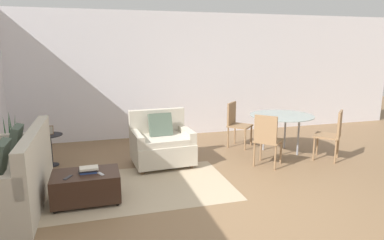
{
  "coord_description": "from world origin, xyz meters",
  "views": [
    {
      "loc": [
        -1.61,
        -3.65,
        1.98
      ],
      "look_at": [
        -0.0,
        1.92,
        0.75
      ],
      "focal_mm": 32.0,
      "sensor_mm": 36.0,
      "label": 1
    }
  ],
  "objects_px": {
    "dining_chair_near_left": "(267,137)",
    "side_table": "(51,144)",
    "dining_chair_far_left": "(236,121)",
    "ottoman": "(86,186)",
    "tv_remote_secondary": "(101,174)",
    "picture_frame": "(49,130)",
    "dining_table": "(282,119)",
    "tv_remote_primary": "(68,177)",
    "dining_chair_near_right": "(333,132)",
    "book_stack": "(89,170)",
    "couch": "(8,181)",
    "armchair": "(162,144)",
    "potted_plant": "(15,158)"
  },
  "relations": [
    {
      "from": "dining_chair_near_left",
      "to": "side_table",
      "type": "bearing_deg",
      "value": 163.01
    },
    {
      "from": "dining_chair_far_left",
      "to": "side_table",
      "type": "bearing_deg",
      "value": -176.27
    },
    {
      "from": "ottoman",
      "to": "dining_chair_far_left",
      "type": "xyz_separation_m",
      "value": [
        2.9,
        1.86,
        0.3
      ]
    },
    {
      "from": "side_table",
      "to": "tv_remote_secondary",
      "type": "bearing_deg",
      "value": -65.8
    },
    {
      "from": "picture_frame",
      "to": "dining_table",
      "type": "distance_m",
      "value": 4.16
    },
    {
      "from": "tv_remote_primary",
      "to": "dining_chair_near_right",
      "type": "bearing_deg",
      "value": 8.74
    },
    {
      "from": "book_stack",
      "to": "dining_chair_near_left",
      "type": "xyz_separation_m",
      "value": [
        2.86,
        0.55,
        0.09
      ]
    },
    {
      "from": "dining_chair_near_right",
      "to": "dining_chair_far_left",
      "type": "bearing_deg",
      "value": 135.0
    },
    {
      "from": "book_stack",
      "to": "picture_frame",
      "type": "xyz_separation_m",
      "value": [
        -0.63,
        1.62,
        0.19
      ]
    },
    {
      "from": "ottoman",
      "to": "book_stack",
      "type": "bearing_deg",
      "value": 23.42
    },
    {
      "from": "dining_chair_near_left",
      "to": "tv_remote_primary",
      "type": "bearing_deg",
      "value": -167.71
    },
    {
      "from": "couch",
      "to": "tv_remote_primary",
      "type": "bearing_deg",
      "value": -22.07
    },
    {
      "from": "tv_remote_secondary",
      "to": "dining_chair_far_left",
      "type": "xyz_separation_m",
      "value": [
        2.72,
        1.96,
        0.12
      ]
    },
    {
      "from": "tv_remote_primary",
      "to": "dining_table",
      "type": "xyz_separation_m",
      "value": [
        3.76,
        1.33,
        0.26
      ]
    },
    {
      "from": "book_stack",
      "to": "dining_table",
      "type": "height_order",
      "value": "dining_table"
    },
    {
      "from": "picture_frame",
      "to": "armchair",
      "type": "bearing_deg",
      "value": -13.52
    },
    {
      "from": "tv_remote_secondary",
      "to": "potted_plant",
      "type": "xyz_separation_m",
      "value": [
        -1.35,
        1.71,
        -0.21
      ]
    },
    {
      "from": "couch",
      "to": "dining_chair_near_left",
      "type": "relative_size",
      "value": 2.26
    },
    {
      "from": "tv_remote_primary",
      "to": "tv_remote_secondary",
      "type": "xyz_separation_m",
      "value": [
        0.4,
        0.02,
        0.0
      ]
    },
    {
      "from": "dining_chair_far_left",
      "to": "tv_remote_secondary",
      "type": "bearing_deg",
      "value": -144.24
    },
    {
      "from": "dining_table",
      "to": "dining_chair_near_right",
      "type": "distance_m",
      "value": 0.93
    },
    {
      "from": "armchair",
      "to": "dining_chair_far_left",
      "type": "height_order",
      "value": "armchair"
    },
    {
      "from": "armchair",
      "to": "picture_frame",
      "type": "distance_m",
      "value": 1.89
    },
    {
      "from": "potted_plant",
      "to": "picture_frame",
      "type": "xyz_separation_m",
      "value": [
        0.57,
        0.02,
        0.43
      ]
    },
    {
      "from": "dining_table",
      "to": "dining_chair_near_right",
      "type": "relative_size",
      "value": 1.32
    },
    {
      "from": "couch",
      "to": "book_stack",
      "type": "distance_m",
      "value": 1.01
    },
    {
      "from": "ottoman",
      "to": "side_table",
      "type": "bearing_deg",
      "value": 109.79
    },
    {
      "from": "dining_table",
      "to": "side_table",
      "type": "bearing_deg",
      "value": 174.21
    },
    {
      "from": "couch",
      "to": "dining_chair_far_left",
      "type": "height_order",
      "value": "couch"
    },
    {
      "from": "ottoman",
      "to": "dining_chair_near_right",
      "type": "height_order",
      "value": "dining_chair_near_right"
    },
    {
      "from": "tv_remote_primary",
      "to": "potted_plant",
      "type": "height_order",
      "value": "potted_plant"
    },
    {
      "from": "potted_plant",
      "to": "dining_table",
      "type": "xyz_separation_m",
      "value": [
        4.71,
        -0.4,
        0.47
      ]
    },
    {
      "from": "dining_table",
      "to": "dining_chair_far_left",
      "type": "height_order",
      "value": "dining_chair_far_left"
    },
    {
      "from": "potted_plant",
      "to": "dining_chair_far_left",
      "type": "xyz_separation_m",
      "value": [
        4.06,
        0.24,
        0.33
      ]
    },
    {
      "from": "picture_frame",
      "to": "tv_remote_primary",
      "type": "bearing_deg",
      "value": -77.7
    },
    {
      "from": "book_stack",
      "to": "side_table",
      "type": "height_order",
      "value": "side_table"
    },
    {
      "from": "potted_plant",
      "to": "dining_chair_far_left",
      "type": "bearing_deg",
      "value": 3.45
    },
    {
      "from": "book_stack",
      "to": "side_table",
      "type": "relative_size",
      "value": 0.46
    },
    {
      "from": "side_table",
      "to": "dining_chair_far_left",
      "type": "height_order",
      "value": "dining_chair_far_left"
    },
    {
      "from": "book_stack",
      "to": "tv_remote_primary",
      "type": "relative_size",
      "value": 1.57
    },
    {
      "from": "armchair",
      "to": "tv_remote_secondary",
      "type": "height_order",
      "value": "armchair"
    },
    {
      "from": "tv_remote_secondary",
      "to": "picture_frame",
      "type": "distance_m",
      "value": 1.91
    },
    {
      "from": "potted_plant",
      "to": "dining_chair_near_right",
      "type": "bearing_deg",
      "value": -11.09
    },
    {
      "from": "side_table",
      "to": "book_stack",
      "type": "bearing_deg",
      "value": -68.71
    },
    {
      "from": "dining_chair_far_left",
      "to": "potted_plant",
      "type": "bearing_deg",
      "value": -176.55
    },
    {
      "from": "armchair",
      "to": "side_table",
      "type": "relative_size",
      "value": 1.9
    },
    {
      "from": "dining_table",
      "to": "armchair",
      "type": "bearing_deg",
      "value": -179.54
    },
    {
      "from": "couch",
      "to": "dining_chair_near_right",
      "type": "relative_size",
      "value": 2.26
    },
    {
      "from": "ottoman",
      "to": "tv_remote_primary",
      "type": "distance_m",
      "value": 0.3
    },
    {
      "from": "tv_remote_secondary",
      "to": "dining_chair_near_right",
      "type": "bearing_deg",
      "value": 9.35
    }
  ]
}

